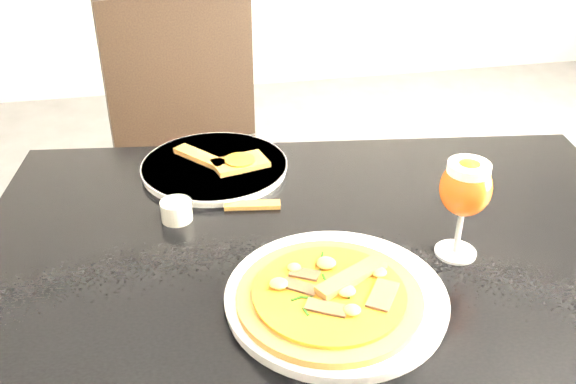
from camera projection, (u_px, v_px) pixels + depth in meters
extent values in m
cube|color=black|center=(323.00, 252.00, 1.10)|extent=(1.30, 0.95, 0.03)
cylinder|color=black|center=(81.00, 304.00, 1.55)|extent=(0.05, 0.05, 0.72)
cylinder|color=black|center=(516.00, 285.00, 1.62)|extent=(0.05, 0.05, 0.72)
cube|color=black|center=(210.00, 187.00, 1.79)|extent=(0.54, 0.54, 0.04)
cylinder|color=black|center=(173.00, 314.00, 1.71)|extent=(0.04, 0.04, 0.46)
cylinder|color=black|center=(296.00, 278.00, 1.85)|extent=(0.04, 0.04, 0.46)
cylinder|color=black|center=(141.00, 243.00, 2.00)|extent=(0.04, 0.04, 0.46)
cylinder|color=black|center=(249.00, 216.00, 2.13)|extent=(0.04, 0.04, 0.46)
cube|color=black|center=(181.00, 73.00, 1.82)|extent=(0.43, 0.13, 0.45)
cylinder|color=white|center=(336.00, 298.00, 0.96)|extent=(0.38, 0.38, 0.02)
cylinder|color=#945D23|center=(329.00, 298.00, 0.94)|extent=(0.27, 0.27, 0.01)
cylinder|color=#B34A0E|center=(330.00, 293.00, 0.93)|extent=(0.22, 0.22, 0.01)
cube|color=#4F2C22|center=(349.00, 288.00, 0.94)|extent=(0.05, 0.03, 0.00)
cube|color=#4F2C22|center=(321.00, 270.00, 0.97)|extent=(0.03, 0.05, 0.00)
cube|color=#4F2C22|center=(283.00, 296.00, 0.92)|extent=(0.05, 0.03, 0.00)
cube|color=#4F2C22|center=(335.00, 303.00, 0.91)|extent=(0.03, 0.05, 0.00)
ellipsoid|color=gold|center=(339.00, 284.00, 0.94)|extent=(0.03, 0.03, 0.01)
ellipsoid|color=gold|center=(319.00, 261.00, 0.99)|extent=(0.03, 0.03, 0.01)
ellipsoid|color=gold|center=(317.00, 286.00, 0.94)|extent=(0.03, 0.03, 0.01)
ellipsoid|color=gold|center=(294.00, 309.00, 0.89)|extent=(0.03, 0.03, 0.01)
ellipsoid|color=gold|center=(333.00, 298.00, 0.91)|extent=(0.03, 0.03, 0.01)
ellipsoid|color=gold|center=(376.00, 299.00, 0.91)|extent=(0.03, 0.03, 0.01)
cube|color=#16440C|center=(331.00, 285.00, 0.94)|extent=(0.01, 0.02, 0.00)
cube|color=#16440C|center=(317.00, 274.00, 0.97)|extent=(0.01, 0.02, 0.00)
cube|color=#16440C|center=(288.00, 273.00, 0.97)|extent=(0.01, 0.02, 0.00)
cube|color=#16440C|center=(309.00, 291.00, 0.93)|extent=(0.02, 0.01, 0.00)
cube|color=#16440C|center=(295.00, 305.00, 0.91)|extent=(0.02, 0.01, 0.00)
cube|color=#16440C|center=(326.00, 297.00, 0.92)|extent=(0.01, 0.02, 0.00)
cube|color=#16440C|center=(335.00, 311.00, 0.89)|extent=(0.00, 0.02, 0.00)
cube|color=#16440C|center=(366.00, 317.00, 0.88)|extent=(0.01, 0.02, 0.00)
cube|color=#16440C|center=(349.00, 295.00, 0.92)|extent=(0.02, 0.01, 0.00)
cube|color=#16440C|center=(367.00, 284.00, 0.95)|extent=(0.02, 0.00, 0.00)
cube|color=#16440C|center=(336.00, 286.00, 0.94)|extent=(0.02, 0.01, 0.00)
cube|color=#945D23|center=(348.00, 274.00, 0.96)|extent=(0.12, 0.08, 0.01)
cylinder|color=white|center=(215.00, 167.00, 1.32)|extent=(0.35, 0.35, 0.02)
cube|color=#945D23|center=(201.00, 157.00, 1.33)|extent=(0.11, 0.12, 0.01)
cube|color=#945D23|center=(240.00, 163.00, 1.30)|extent=(0.12, 0.09, 0.01)
cylinder|color=#B34A0E|center=(240.00, 160.00, 1.30)|extent=(0.06, 0.06, 0.00)
cube|color=#945D23|center=(252.00, 205.00, 1.20)|extent=(0.11, 0.04, 0.01)
cylinder|color=silver|center=(176.00, 211.00, 1.15)|extent=(0.06, 0.06, 0.04)
cylinder|color=gold|center=(176.00, 204.00, 1.15)|extent=(0.05, 0.05, 0.01)
cylinder|color=#B0B5B9|center=(455.00, 252.00, 1.07)|extent=(0.07, 0.07, 0.00)
cylinder|color=#B0B5B9|center=(459.00, 232.00, 1.05)|extent=(0.01, 0.01, 0.07)
ellipsoid|color=#A33D0F|center=(466.00, 188.00, 1.01)|extent=(0.08, 0.08, 0.10)
cylinder|color=white|center=(469.00, 168.00, 0.99)|extent=(0.07, 0.07, 0.02)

